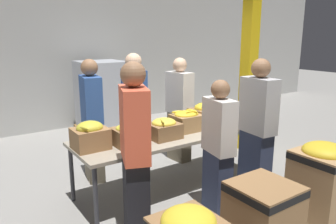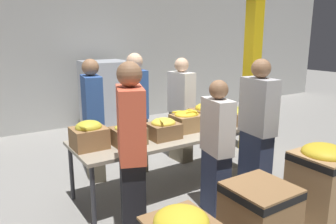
{
  "view_description": "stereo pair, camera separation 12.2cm",
  "coord_description": "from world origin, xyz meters",
  "px_view_note": "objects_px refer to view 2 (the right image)",
  "views": [
    {
      "loc": [
        -2.31,
        -3.3,
        1.98
      ],
      "look_at": [
        -0.01,
        0.07,
        1.01
      ],
      "focal_mm": 35.0,
      "sensor_mm": 36.0,
      "label": 1
    },
    {
      "loc": [
        -2.2,
        -3.36,
        1.98
      ],
      "look_at": [
        -0.01,
        0.07,
        1.01
      ],
      "focal_mm": 35.0,
      "sensor_mm": 36.0,
      "label": 2
    }
  ],
  "objects_px": {
    "banana_box_2": "(163,128)",
    "volunteer_1": "(181,111)",
    "volunteer_4": "(217,150)",
    "donation_bin_1": "(259,217)",
    "banana_box_3": "(186,120)",
    "pallet_stack_1": "(106,98)",
    "sorting_table": "(171,137)",
    "volunteer_2": "(136,113)",
    "support_pillar": "(254,33)",
    "volunteer_0": "(93,121)",
    "banana_box_1": "(128,134)",
    "pallet_stack_0": "(120,103)",
    "volunteer_5": "(132,154)",
    "donation_bin_2": "(321,182)",
    "banana_box_0": "(89,135)",
    "banana_box_4": "(205,114)",
    "banana_box_5": "(237,116)",
    "volunteer_3": "(257,130)"
  },
  "relations": [
    {
      "from": "sorting_table",
      "to": "banana_box_0",
      "type": "height_order",
      "value": "banana_box_0"
    },
    {
      "from": "volunteer_2",
      "to": "banana_box_3",
      "type": "bearing_deg",
      "value": 31.13
    },
    {
      "from": "sorting_table",
      "to": "donation_bin_2",
      "type": "distance_m",
      "value": 1.79
    },
    {
      "from": "sorting_table",
      "to": "donation_bin_2",
      "type": "xyz_separation_m",
      "value": [
        0.87,
        -1.55,
        -0.23
      ]
    },
    {
      "from": "banana_box_2",
      "to": "volunteer_1",
      "type": "height_order",
      "value": "volunteer_1"
    },
    {
      "from": "sorting_table",
      "to": "pallet_stack_1",
      "type": "height_order",
      "value": "pallet_stack_1"
    },
    {
      "from": "banana_box_0",
      "to": "pallet_stack_1",
      "type": "xyz_separation_m",
      "value": [
        1.35,
        2.82,
        -0.17
      ]
    },
    {
      "from": "pallet_stack_1",
      "to": "donation_bin_2",
      "type": "bearing_deg",
      "value": -82.41
    },
    {
      "from": "banana_box_0",
      "to": "volunteer_4",
      "type": "distance_m",
      "value": 1.42
    },
    {
      "from": "banana_box_1",
      "to": "pallet_stack_0",
      "type": "distance_m",
      "value": 3.35
    },
    {
      "from": "volunteer_1",
      "to": "donation_bin_1",
      "type": "relative_size",
      "value": 2.47
    },
    {
      "from": "sorting_table",
      "to": "banana_box_3",
      "type": "bearing_deg",
      "value": 0.65
    },
    {
      "from": "sorting_table",
      "to": "volunteer_2",
      "type": "relative_size",
      "value": 1.46
    },
    {
      "from": "banana_box_0",
      "to": "banana_box_5",
      "type": "bearing_deg",
      "value": -3.79
    },
    {
      "from": "banana_box_5",
      "to": "volunteer_0",
      "type": "relative_size",
      "value": 0.22
    },
    {
      "from": "donation_bin_1",
      "to": "pallet_stack_0",
      "type": "bearing_deg",
      "value": 81.23
    },
    {
      "from": "volunteer_5",
      "to": "pallet_stack_0",
      "type": "distance_m",
      "value": 4.03
    },
    {
      "from": "banana_box_0",
      "to": "volunteer_0",
      "type": "bearing_deg",
      "value": 67.04
    },
    {
      "from": "volunteer_3",
      "to": "donation_bin_2",
      "type": "xyz_separation_m",
      "value": [
        0.11,
        -0.82,
        -0.38
      ]
    },
    {
      "from": "banana_box_4",
      "to": "volunteer_4",
      "type": "distance_m",
      "value": 1.04
    },
    {
      "from": "volunteer_0",
      "to": "support_pillar",
      "type": "bearing_deg",
      "value": 93.86
    },
    {
      "from": "banana_box_1",
      "to": "pallet_stack_1",
      "type": "relative_size",
      "value": 0.25
    },
    {
      "from": "banana_box_2",
      "to": "volunteer_4",
      "type": "bearing_deg",
      "value": -70.23
    },
    {
      "from": "volunteer_4",
      "to": "donation_bin_1",
      "type": "distance_m",
      "value": 0.85
    },
    {
      "from": "support_pillar",
      "to": "volunteer_1",
      "type": "bearing_deg",
      "value": 169.66
    },
    {
      "from": "banana_box_2",
      "to": "banana_box_5",
      "type": "xyz_separation_m",
      "value": [
        1.23,
        0.01,
        -0.01
      ]
    },
    {
      "from": "banana_box_2",
      "to": "volunteer_4",
      "type": "xyz_separation_m",
      "value": [
        0.25,
        -0.7,
        -0.11
      ]
    },
    {
      "from": "volunteer_2",
      "to": "support_pillar",
      "type": "bearing_deg",
      "value": 89.77
    },
    {
      "from": "pallet_stack_0",
      "to": "pallet_stack_1",
      "type": "bearing_deg",
      "value": -160.03
    },
    {
      "from": "volunteer_5",
      "to": "pallet_stack_0",
      "type": "height_order",
      "value": "volunteer_5"
    },
    {
      "from": "banana_box_2",
      "to": "volunteer_3",
      "type": "bearing_deg",
      "value": -33.25
    },
    {
      "from": "volunteer_5",
      "to": "donation_bin_1",
      "type": "bearing_deg",
      "value": -113.3
    },
    {
      "from": "banana_box_2",
      "to": "banana_box_4",
      "type": "relative_size",
      "value": 1.0
    },
    {
      "from": "volunteer_0",
      "to": "banana_box_5",
      "type": "bearing_deg",
      "value": 73.19
    },
    {
      "from": "pallet_stack_1",
      "to": "banana_box_5",
      "type": "bearing_deg",
      "value": -75.67
    },
    {
      "from": "support_pillar",
      "to": "pallet_stack_0",
      "type": "relative_size",
      "value": 3.54
    },
    {
      "from": "banana_box_5",
      "to": "donation_bin_2",
      "type": "height_order",
      "value": "banana_box_5"
    },
    {
      "from": "sorting_table",
      "to": "volunteer_0",
      "type": "xyz_separation_m",
      "value": [
        -0.74,
        0.81,
        0.14
      ]
    },
    {
      "from": "banana_box_0",
      "to": "banana_box_3",
      "type": "height_order",
      "value": "banana_box_0"
    },
    {
      "from": "support_pillar",
      "to": "pallet_stack_0",
      "type": "bearing_deg",
      "value": 117.55
    },
    {
      "from": "donation_bin_1",
      "to": "pallet_stack_1",
      "type": "relative_size",
      "value": 0.45
    },
    {
      "from": "banana_box_3",
      "to": "pallet_stack_1",
      "type": "xyz_separation_m",
      "value": [
        0.04,
        2.86,
        -0.16
      ]
    },
    {
      "from": "support_pillar",
      "to": "pallet_stack_1",
      "type": "bearing_deg",
      "value": 125.16
    },
    {
      "from": "banana_box_0",
      "to": "banana_box_4",
      "type": "relative_size",
      "value": 1.0
    },
    {
      "from": "volunteer_5",
      "to": "pallet_stack_1",
      "type": "height_order",
      "value": "volunteer_5"
    },
    {
      "from": "volunteer_2",
      "to": "pallet_stack_0",
      "type": "bearing_deg",
      "value": 168.84
    },
    {
      "from": "banana_box_1",
      "to": "donation_bin_1",
      "type": "bearing_deg",
      "value": -68.13
    },
    {
      "from": "donation_bin_2",
      "to": "pallet_stack_1",
      "type": "distance_m",
      "value": 4.46
    },
    {
      "from": "sorting_table",
      "to": "volunteer_0",
      "type": "bearing_deg",
      "value": 132.64
    },
    {
      "from": "banana_box_0",
      "to": "donation_bin_1",
      "type": "bearing_deg",
      "value": -57.52
    }
  ]
}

